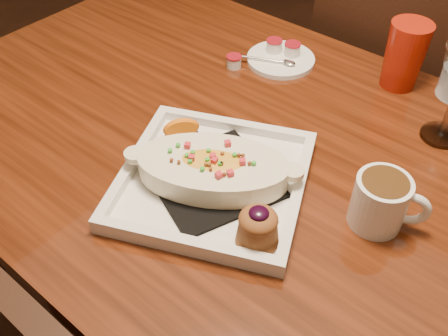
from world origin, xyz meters
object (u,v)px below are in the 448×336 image
Objects in this scene: plate at (215,176)px; saucer at (280,57)px; table at (258,186)px; red_tumbler at (404,55)px; coffee_mug at (382,201)px; chair_far at (385,101)px.

plate is 0.44m from saucer.
red_tumbler is at bearing 74.65° from table.
table is 9.54× the size of saucer.
coffee_mug is at bearing 0.24° from plate.
chair_far reaches higher than coffee_mug.
table is at bearing 153.80° from coffee_mug.
plate is at bearing 89.93° from chair_far.
chair_far is at bearing 110.79° from red_tumbler.
coffee_mug is (0.25, -0.02, 0.15)m from table.
chair_far is 7.78× the size of coffee_mug.
red_tumbler is (0.10, 0.37, 0.17)m from table.
plate is at bearing -177.85° from coffee_mug.
plate is at bearing -90.43° from table.
chair_far reaches higher than plate.
plate is 0.27m from coffee_mug.
plate reaches higher than table.
table is 3.65× the size of plate.
table is 1.61× the size of chair_far.
red_tumbler is (-0.15, 0.38, 0.02)m from coffee_mug.
red_tumbler reaches higher than coffee_mug.
coffee_mug is at bearing -36.91° from saucer.
table is 12.55× the size of coffee_mug.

